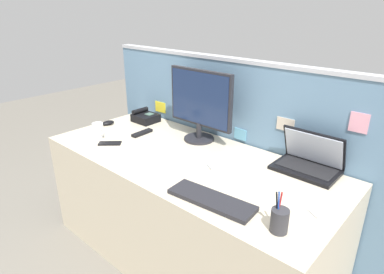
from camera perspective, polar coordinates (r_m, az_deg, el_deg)
ground_plane at (r=2.44m, az=-0.83°, el=-19.54°), size 10.00×10.00×0.00m
desk at (r=2.21m, az=-0.88°, el=-12.29°), size 1.89×0.83×0.75m
cubicle_divider at (r=2.39m, az=6.50°, el=-2.05°), size 2.26×0.08×1.30m
desktop_monitor at (r=2.20m, az=1.40°, el=6.01°), size 0.51×0.21×0.48m
laptop at (r=1.97m, az=19.56°, el=-3.81°), size 0.35×0.24×0.23m
desk_phone at (r=2.66m, az=-8.10°, el=3.41°), size 0.19×0.16×0.10m
keyboard_main at (r=1.60m, az=3.36°, el=-10.78°), size 0.44×0.18×0.02m
computer_mouse_right_hand at (r=2.65m, az=-14.32°, el=2.40°), size 0.07×0.11×0.03m
pen_cup at (r=1.43m, az=14.89°, el=-13.74°), size 0.07×0.07×0.18m
cell_phone_white_slab at (r=1.64m, az=21.96°, el=-11.76°), size 0.13×0.16×0.01m
cell_phone_silver_slab at (r=1.92m, az=4.81°, el=-4.94°), size 0.13×0.15×0.01m
cell_phone_black_slab at (r=2.28m, az=-14.02°, el=-1.06°), size 0.15×0.15×0.01m
tv_remote at (r=2.41m, az=-8.62°, el=0.70°), size 0.05×0.17×0.02m
coffee_mug at (r=2.41m, az=-15.91°, el=1.17°), size 0.11×0.08×0.10m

